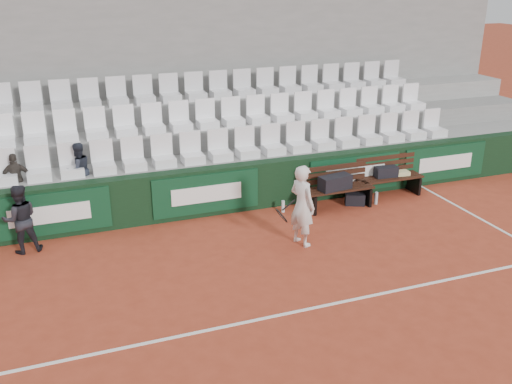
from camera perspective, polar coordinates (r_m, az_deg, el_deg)
name	(u,v)px	position (r m, az deg, el deg)	size (l,w,h in m)	color
ground	(291,313)	(8.60, 3.48, -11.99)	(80.00, 80.00, 0.00)	#A73D25
court_baseline	(291,313)	(8.60, 3.48, -11.96)	(18.00, 0.06, 0.01)	white
back_barrier	(217,190)	(11.76, -3.93, 0.19)	(18.00, 0.34, 1.00)	black
grandstand_tier_front	(205,181)	(12.32, -5.08, 1.13)	(18.00, 0.95, 1.00)	gray
grandstand_tier_mid	(194,158)	(13.12, -6.22, 3.38)	(18.00, 0.95, 1.45)	gray
grandstand_tier_back	(184,138)	(13.94, -7.23, 5.37)	(18.00, 0.95, 1.90)	gray
grandstand_rear_wall	(175,82)	(14.26, -8.06, 10.85)	(18.00, 0.30, 4.40)	gray
seat_row_front	(206,147)	(11.90, -4.97, 4.55)	(11.90, 0.44, 0.63)	white
seat_row_mid	(194,115)	(12.68, -6.20, 7.64)	(11.90, 0.44, 0.63)	white
seat_row_back	(183,87)	(13.49, -7.30, 10.36)	(11.90, 0.44, 0.63)	silver
bench_left	(338,198)	(12.22, 8.22, -0.55)	(1.50, 0.56, 0.45)	black
bench_right	(389,186)	(13.08, 13.17, 0.57)	(1.50, 0.56, 0.45)	#351910
sports_bag_left	(335,182)	(12.00, 7.92, 0.95)	(0.69, 0.30, 0.30)	black
sports_bag_right	(386,172)	(12.95, 12.88, 1.99)	(0.50, 0.23, 0.23)	black
towel	(402,173)	(13.18, 14.37, 1.85)	(0.32, 0.23, 0.09)	#D4CC89
sports_bag_ground	(355,199)	(12.47, 9.86, -0.69)	(0.41, 0.25, 0.25)	black
water_bottle_near	(283,206)	(11.91, 2.72, -1.44)	(0.07, 0.07, 0.25)	silver
water_bottle_far	(376,198)	(12.58, 11.92, -0.60)	(0.08, 0.08, 0.27)	#B0C1C8
tennis_player	(302,206)	(10.32, 4.63, -1.36)	(0.76, 0.65, 1.52)	silver
ball_kid	(20,219)	(10.87, -22.50, -2.52)	(0.62, 0.48, 1.27)	black
spectator_b	(13,156)	(11.55, -23.13, 3.32)	(0.58, 0.24, 1.00)	#322D28
spectator_c	(76,148)	(11.52, -17.54, 4.25)	(0.53, 0.41, 1.09)	#212531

